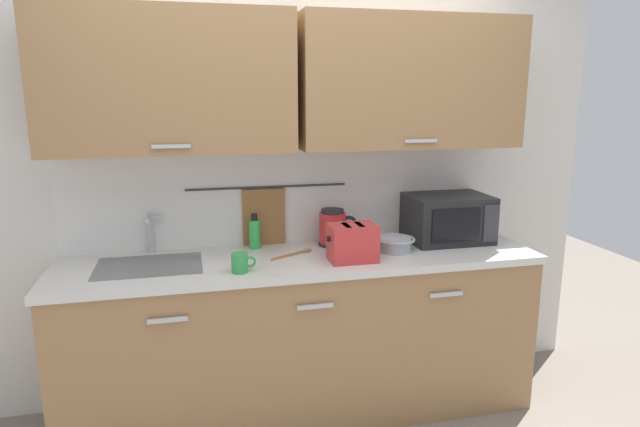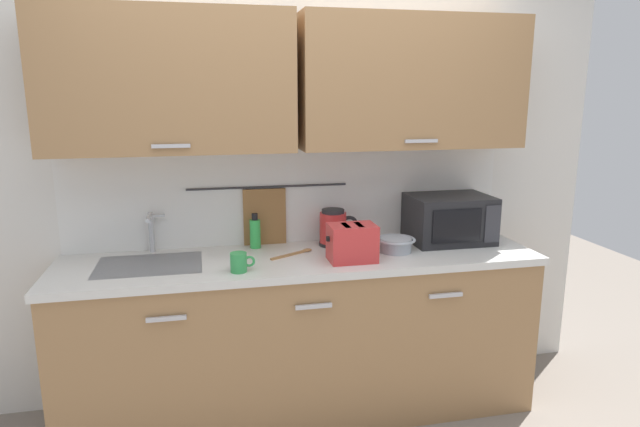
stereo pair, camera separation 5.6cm
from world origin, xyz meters
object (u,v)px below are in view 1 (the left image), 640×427
object	(u,v)px
mug_near_sink	(240,263)
toaster	(353,242)
dish_soap_bottle	(255,233)
mixing_bowl	(395,243)
wooden_spoon	(297,253)
electric_kettle	(333,228)
microwave	(448,218)

from	to	relation	value
mug_near_sink	toaster	size ratio (longest dim) A/B	0.47
dish_soap_bottle	mixing_bowl	bearing A→B (deg)	-18.12
toaster	wooden_spoon	bearing A→B (deg)	145.59
dish_soap_bottle	mug_near_sink	xyz separation A→B (m)	(-0.12, -0.40, -0.04)
electric_kettle	dish_soap_bottle	distance (m)	0.44
electric_kettle	mixing_bowl	size ratio (longest dim) A/B	1.06
mixing_bowl	microwave	bearing A→B (deg)	20.08
mug_near_sink	wooden_spoon	distance (m)	0.40
toaster	mug_near_sink	bearing A→B (deg)	-174.43
electric_kettle	wooden_spoon	size ratio (longest dim) A/B	0.89
electric_kettle	toaster	world-z (taller)	electric_kettle
microwave	toaster	size ratio (longest dim) A/B	1.80
electric_kettle	mug_near_sink	world-z (taller)	electric_kettle
dish_soap_bottle	toaster	world-z (taller)	dish_soap_bottle
mug_near_sink	toaster	xyz separation A→B (m)	(0.58, 0.06, 0.05)
electric_kettle	dish_soap_bottle	size ratio (longest dim) A/B	1.16
dish_soap_bottle	wooden_spoon	size ratio (longest dim) A/B	0.77
electric_kettle	mug_near_sink	xyz separation A→B (m)	(-0.56, -0.36, -0.05)
microwave	dish_soap_bottle	xyz separation A→B (m)	(-1.11, 0.10, -0.05)
dish_soap_bottle	wooden_spoon	bearing A→B (deg)	-39.60
mug_near_sink	toaster	world-z (taller)	toaster
mixing_bowl	wooden_spoon	world-z (taller)	mixing_bowl
microwave	mug_near_sink	size ratio (longest dim) A/B	3.83
toaster	mixing_bowl	bearing A→B (deg)	20.75
electric_kettle	toaster	xyz separation A→B (m)	(0.02, -0.30, -0.01)
electric_kettle	mug_near_sink	distance (m)	0.67
toaster	wooden_spoon	xyz separation A→B (m)	(-0.26, 0.18, -0.09)
mug_near_sink	toaster	distance (m)	0.59
mixing_bowl	wooden_spoon	bearing A→B (deg)	172.23
electric_kettle	mixing_bowl	distance (m)	0.36
mixing_bowl	toaster	size ratio (longest dim) A/B	0.84
mixing_bowl	toaster	distance (m)	0.30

